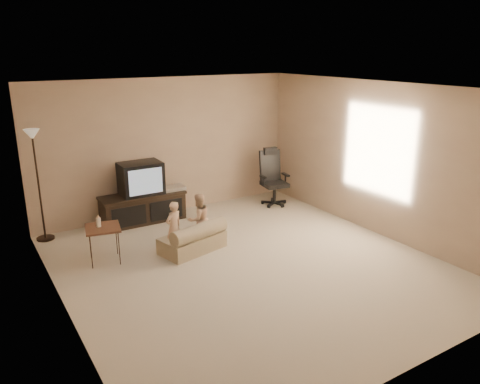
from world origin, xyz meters
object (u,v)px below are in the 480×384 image
(office_chair, at_px, (273,184))
(floor_lamp, at_px, (35,160))
(tv_stand, at_px, (143,197))
(child_sofa, at_px, (194,239))
(toddler_left, at_px, (174,227))
(side_table, at_px, (102,228))
(toddler_right, at_px, (199,219))

(office_chair, height_order, floor_lamp, floor_lamp)
(tv_stand, distance_m, floor_lamp, 1.88)
(child_sofa, xyz_separation_m, toddler_left, (-0.26, 0.14, 0.21))
(side_table, height_order, toddler_left, toddler_left)
(side_table, distance_m, toddler_left, 1.04)
(office_chair, bearing_deg, toddler_right, -146.57)
(office_chair, distance_m, toddler_right, 2.36)
(office_chair, relative_size, floor_lamp, 0.62)
(floor_lamp, height_order, toddler_left, floor_lamp)
(child_sofa, height_order, toddler_right, toddler_right)
(child_sofa, bearing_deg, floor_lamp, 123.90)
(toddler_left, bearing_deg, tv_stand, -111.60)
(floor_lamp, bearing_deg, toddler_right, -35.56)
(floor_lamp, xyz_separation_m, toddler_right, (2.06, -1.47, -0.91))
(office_chair, bearing_deg, side_table, -158.20)
(toddler_left, height_order, toddler_right, toddler_right)
(floor_lamp, height_order, toddler_right, floor_lamp)
(toddler_left, bearing_deg, side_table, -32.03)
(tv_stand, xyz_separation_m, child_sofa, (0.19, -1.65, -0.26))
(floor_lamp, xyz_separation_m, child_sofa, (1.86, -1.71, -1.13))
(child_sofa, bearing_deg, toddler_right, 35.52)
(side_table, xyz_separation_m, child_sofa, (1.27, -0.38, -0.32))
(office_chair, xyz_separation_m, side_table, (-3.62, -0.84, 0.11))
(tv_stand, bearing_deg, floor_lamp, 178.87)
(side_table, height_order, floor_lamp, floor_lamp)
(side_table, distance_m, floor_lamp, 1.66)
(tv_stand, height_order, toddler_left, tv_stand)
(office_chair, bearing_deg, tv_stand, 179.21)
(office_chair, bearing_deg, child_sofa, -143.81)
(toddler_left, distance_m, toddler_right, 0.48)
(toddler_left, bearing_deg, toddler_right, 171.94)
(side_table, xyz_separation_m, toddler_right, (1.47, -0.15, -0.10))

